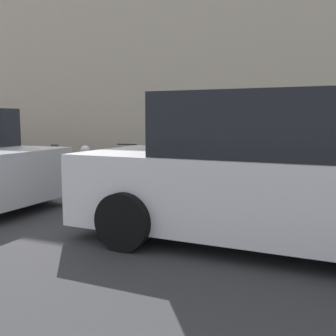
{
  "coord_description": "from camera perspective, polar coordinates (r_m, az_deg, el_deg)",
  "views": [
    {
      "loc": [
        -5.13,
        6.35,
        1.43
      ],
      "look_at": [
        -2.39,
        0.19,
        0.6
      ],
      "focal_mm": 43.38,
      "sensor_mm": 36.0,
      "label": 1
    }
  ],
  "objects": [
    {
      "name": "suitcase_teal_0",
      "position": [
        7.39,
        13.42,
        -0.93
      ],
      "size": [
        0.46,
        0.26,
        0.87
      ],
      "color": "#0F606B",
      "rests_on": "sidewalk_curb"
    },
    {
      "name": "ground_plane",
      "position": [
        8.29,
        -14.72,
        -3.16
      ],
      "size": [
        40.0,
        40.0,
        0.0
      ],
      "primitive_type": "plane",
      "color": "#333335"
    },
    {
      "name": "parking_meter",
      "position": [
        7.46,
        20.36,
        3.01
      ],
      "size": [
        0.12,
        0.09,
        1.27
      ],
      "color": "slate",
      "rests_on": "sidewalk_curb"
    },
    {
      "name": "suitcase_navy_5",
      "position": [
        8.26,
        -5.75,
        -0.06
      ],
      "size": [
        0.51,
        0.26,
        0.78
      ],
      "color": "navy",
      "rests_on": "sidewalk_curb"
    },
    {
      "name": "fire_hydrant",
      "position": [
        8.87,
        -11.52,
        0.93
      ],
      "size": [
        0.39,
        0.21,
        0.71
      ],
      "color": "#99999E",
      "rests_on": "sidewalk_curb"
    },
    {
      "name": "sidewalk_curb",
      "position": [
        10.32,
        -6.05,
        -0.6
      ],
      "size": [
        18.0,
        5.0,
        0.14
      ],
      "primitive_type": "cube",
      "color": "#9E9B93",
      "rests_on": "ground_plane"
    },
    {
      "name": "parked_car_white_0",
      "position": [
        4.7,
        14.11,
        -0.98
      ],
      "size": [
        4.47,
        2.02,
        1.71
      ],
      "color": "silver",
      "rests_on": "ground_plane"
    },
    {
      "name": "suitcase_black_4",
      "position": [
        8.02,
        -1.94,
        -0.13
      ],
      "size": [
        0.43,
        0.24,
        0.64
      ],
      "color": "black",
      "rests_on": "sidewalk_curb"
    },
    {
      "name": "building_facade_sidewalk_side",
      "position": [
        16.05,
        4.99,
        20.42
      ],
      "size": [
        24.0,
        3.0,
        10.32
      ],
      "primitive_type": "cube",
      "color": "#B2A893",
      "rests_on": "ground_plane"
    },
    {
      "name": "bollard_post",
      "position": [
        9.17,
        -15.57,
        0.96
      ],
      "size": [
        0.16,
        0.16,
        0.73
      ],
      "primitive_type": "cylinder",
      "color": "#333338",
      "rests_on": "sidewalk_curb"
    },
    {
      "name": "suitcase_silver_3",
      "position": [
        7.79,
        1.65,
        0.29
      ],
      "size": [
        0.41,
        0.18,
        1.02
      ],
      "color": "#9EA0A8",
      "rests_on": "sidewalk_curb"
    },
    {
      "name": "suitcase_maroon_2",
      "position": [
        7.59,
        5.34,
        -0.51
      ],
      "size": [
        0.42,
        0.23,
        0.92
      ],
      "color": "maroon",
      "rests_on": "sidewalk_curb"
    },
    {
      "name": "suitcase_olive_1",
      "position": [
        7.41,
        9.17,
        -0.16
      ],
      "size": [
        0.39,
        0.22,
        0.97
      ],
      "color": "#59601E",
      "rests_on": "sidewalk_curb"
    }
  ]
}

